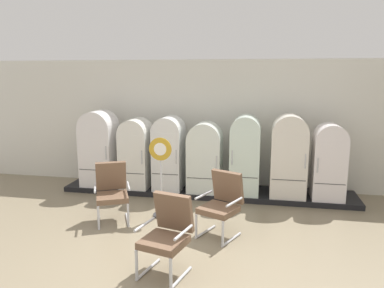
% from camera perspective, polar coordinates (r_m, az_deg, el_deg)
% --- Properties ---
extents(ground, '(12.00, 10.00, 0.05)m').
position_cam_1_polar(ground, '(5.31, -2.96, -18.12)').
color(ground, '#81745B').
extents(back_wall, '(11.76, 0.12, 2.84)m').
position_cam_1_polar(back_wall, '(8.32, 3.01, 3.17)').
color(back_wall, silver).
rests_on(back_wall, ground).
extents(display_plinth, '(6.17, 0.95, 0.10)m').
position_cam_1_polar(display_plinth, '(8.01, 2.27, -7.28)').
color(display_plinth, black).
rests_on(display_plinth, ground).
extents(refrigerator_0, '(0.72, 0.69, 1.65)m').
position_cam_1_polar(refrigerator_0, '(8.36, -14.09, -0.29)').
color(refrigerator_0, white).
rests_on(refrigerator_0, display_plinth).
extents(refrigerator_1, '(0.61, 0.71, 1.49)m').
position_cam_1_polar(refrigerator_1, '(8.07, -8.62, -1.05)').
color(refrigerator_1, white).
rests_on(refrigerator_1, display_plinth).
extents(refrigerator_2, '(0.60, 0.72, 1.56)m').
position_cam_1_polar(refrigerator_2, '(7.85, -3.59, -1.01)').
color(refrigerator_2, white).
rests_on(refrigerator_2, display_plinth).
extents(refrigerator_3, '(0.69, 0.65, 1.45)m').
position_cam_1_polar(refrigerator_3, '(7.68, 2.00, -1.75)').
color(refrigerator_3, silver).
rests_on(refrigerator_3, display_plinth).
extents(refrigerator_4, '(0.59, 0.71, 1.61)m').
position_cam_1_polar(refrigerator_4, '(7.61, 8.21, -1.26)').
color(refrigerator_4, silver).
rests_on(refrigerator_4, display_plinth).
extents(refrigerator_5, '(0.70, 0.69, 1.65)m').
position_cam_1_polar(refrigerator_5, '(7.60, 14.69, -1.40)').
color(refrigerator_5, silver).
rests_on(refrigerator_5, display_plinth).
extents(refrigerator_6, '(0.61, 0.61, 1.49)m').
position_cam_1_polar(refrigerator_6, '(7.68, 20.38, -2.24)').
color(refrigerator_6, white).
rests_on(refrigerator_6, display_plinth).
extents(armchair_left, '(0.76, 0.81, 1.03)m').
position_cam_1_polar(armchair_left, '(6.61, -12.27, -6.88)').
color(armchair_left, silver).
rests_on(armchair_left, ground).
extents(armchair_right, '(0.76, 0.80, 1.03)m').
position_cam_1_polar(armchair_right, '(5.91, 4.65, -8.80)').
color(armchair_right, silver).
rests_on(armchair_right, ground).
extents(armchair_center, '(0.69, 0.76, 1.03)m').
position_cam_1_polar(armchair_center, '(4.87, -3.78, -13.25)').
color(armchair_center, silver).
rests_on(armchair_center, ground).
extents(sign_stand, '(0.41, 0.32, 1.45)m').
position_cam_1_polar(sign_stand, '(6.63, -4.81, -5.67)').
color(sign_stand, '#2D2D30').
rests_on(sign_stand, ground).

